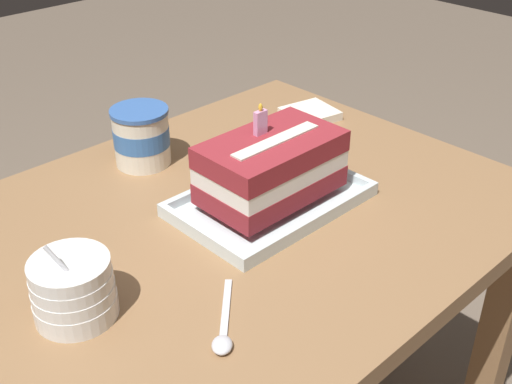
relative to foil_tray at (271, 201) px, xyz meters
name	(u,v)px	position (x,y,z in m)	size (l,w,h in m)	color
dining_table	(242,266)	(-0.05, 0.03, -0.13)	(0.95, 0.76, 0.75)	olive
foil_tray	(271,201)	(0.00, 0.00, 0.00)	(0.32, 0.21, 0.02)	silver
birthday_cake	(271,167)	(0.00, 0.00, 0.07)	(0.24, 0.14, 0.16)	maroon
bowl_stack	(73,289)	(-0.39, -0.01, 0.04)	(0.11, 0.11, 0.12)	white
ice_cream_tub	(141,136)	(-0.07, 0.28, 0.05)	(0.11, 0.11, 0.11)	silver
serving_spoon_near_tray	(223,336)	(-0.28, -0.19, 0.00)	(0.12, 0.12, 0.01)	silver
napkin_pile	(310,114)	(0.32, 0.20, 0.00)	(0.12, 0.12, 0.02)	silver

